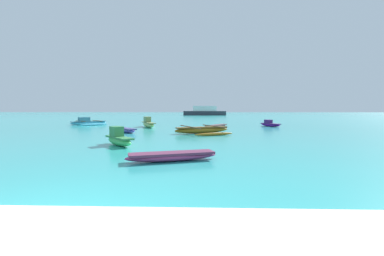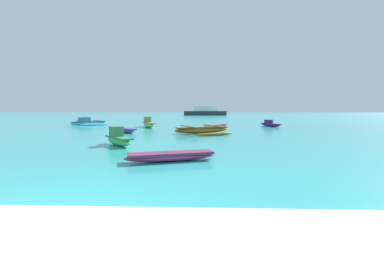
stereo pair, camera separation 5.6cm
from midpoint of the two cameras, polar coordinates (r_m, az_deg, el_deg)
moored_boat_0 at (r=24.19m, az=-9.61°, el=0.99°), size 2.02×3.51×0.97m
moored_boat_1 at (r=12.49m, az=-15.93°, el=-2.32°), size 1.92×2.14×0.88m
moored_boat_2 at (r=8.52m, az=-4.48°, el=-6.21°), size 3.10×1.56×0.29m
moored_boat_3 at (r=17.97m, az=2.33°, el=-0.43°), size 4.08×4.55×0.50m
moored_boat_4 at (r=29.45m, az=-21.97°, el=1.19°), size 4.18×4.18×0.83m
moored_boat_5 at (r=25.86m, az=17.06°, el=0.83°), size 1.69×2.33×0.65m
moored_boat_6 at (r=19.07m, az=-14.18°, el=-0.44°), size 1.93×2.10×0.31m
moored_boat_7 at (r=22.95m, az=5.57°, el=0.42°), size 2.28×3.23×0.30m
distant_ferry at (r=67.27m, az=2.97°, el=3.69°), size 10.99×2.42×2.42m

